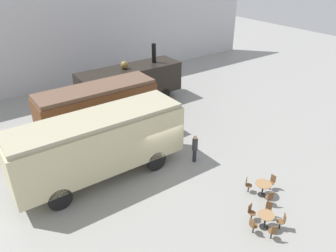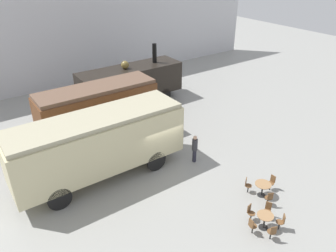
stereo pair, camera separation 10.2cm
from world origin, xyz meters
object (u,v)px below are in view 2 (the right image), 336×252
passenger_coach_vintage (98,142)px  cafe_table_mid (265,218)px  passenger_coach_wooden (98,110)px  cafe_table_near (263,186)px  steam_locomotive (131,82)px  cafe_chair_0 (269,198)px  visitor_person (195,148)px

passenger_coach_vintage → cafe_table_mid: passenger_coach_vintage is taller
passenger_coach_wooden → cafe_table_near: size_ratio=9.12×
cafe_table_near → steam_locomotive: bearing=88.9°
passenger_coach_vintage → cafe_table_near: 9.00m
cafe_table_mid → cafe_chair_0: size_ratio=0.89×
passenger_coach_wooden → cafe_chair_0: (4.09, -10.83, -1.73)m
passenger_coach_wooden → visitor_person: passenger_coach_wooden is taller
passenger_coach_wooden → visitor_person: bearing=-57.9°
cafe_chair_0 → visitor_person: size_ratio=0.49×
cafe_chair_0 → visitor_person: visitor_person is taller
cafe_chair_0 → steam_locomotive: bearing=23.5°
steam_locomotive → cafe_table_near: steam_locomotive is taller
passenger_coach_wooden → passenger_coach_vintage: 4.10m
cafe_table_mid → visitor_person: 6.14m
cafe_table_mid → cafe_chair_0: cafe_chair_0 is taller
steam_locomotive → passenger_coach_wooden: steam_locomotive is taller
passenger_coach_wooden → visitor_person: (3.53, -5.63, -1.27)m
cafe_table_near → passenger_coach_wooden: bearing=113.7°
cafe_table_near → visitor_person: visitor_person is taller
passenger_coach_wooden → passenger_coach_vintage: (-1.69, -3.73, 0.02)m
cafe_table_near → visitor_person: 4.60m
steam_locomotive → visitor_person: (-1.17, -9.74, -0.93)m
passenger_coach_vintage → passenger_coach_wooden: bearing=65.7°
passenger_coach_wooden → cafe_table_near: (4.43, -10.12, -1.66)m
passenger_coach_wooden → cafe_table_mid: 12.13m
passenger_coach_vintage → cafe_chair_0: (5.77, -7.10, -1.76)m
steam_locomotive → visitor_person: 9.85m
passenger_coach_vintage → visitor_person: size_ratio=5.29×
steam_locomotive → cafe_table_mid: 15.99m
cafe_table_mid → passenger_coach_vintage: bearing=119.0°
passenger_coach_wooden → passenger_coach_vintage: size_ratio=0.81×
steam_locomotive → passenger_coach_vintage: (-6.39, -7.84, 0.36)m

